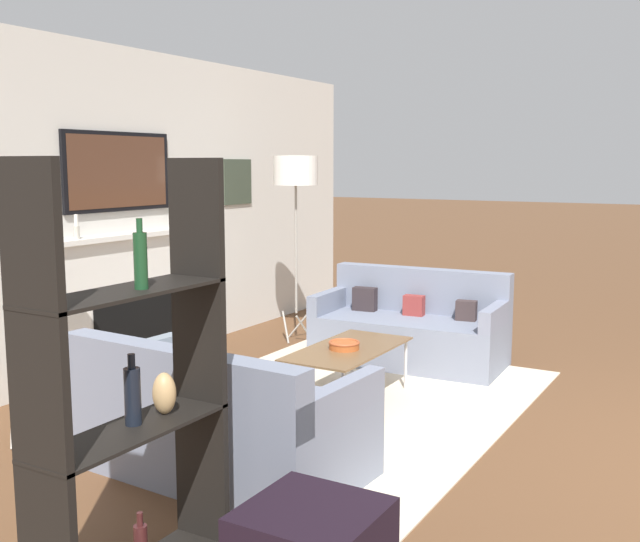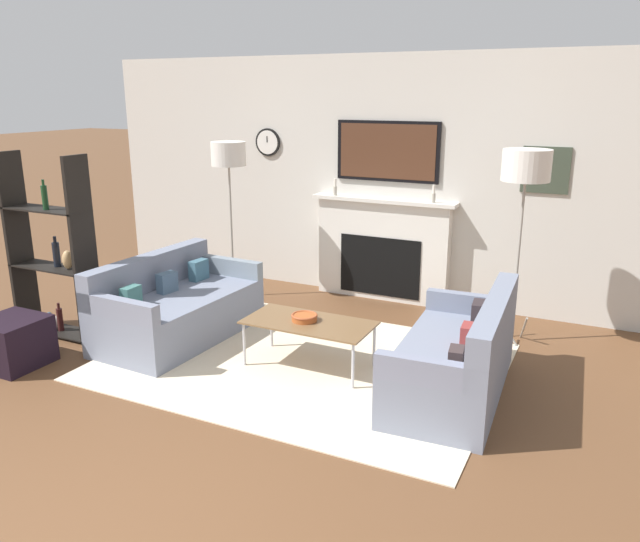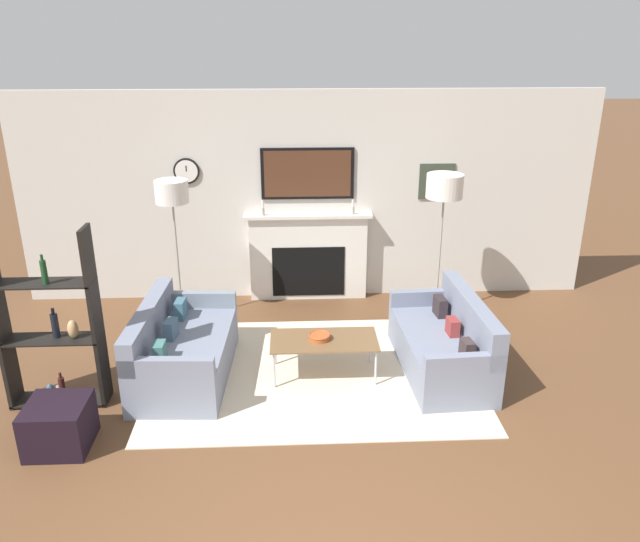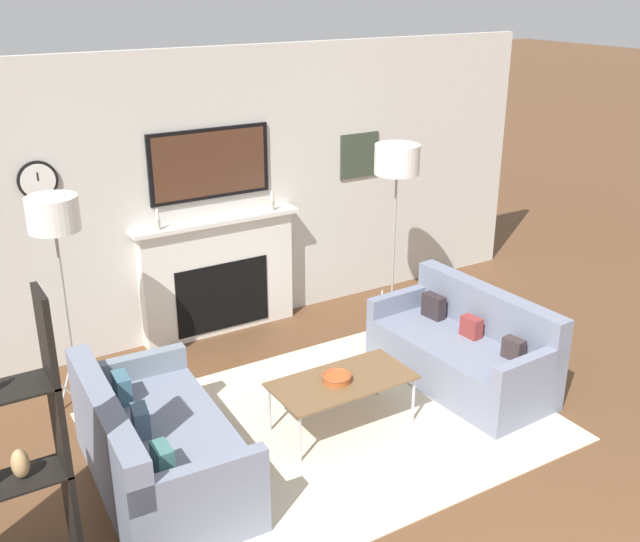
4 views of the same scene
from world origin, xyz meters
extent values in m
cube|color=beige|center=(0.00, 4.99, 1.35)|extent=(7.38, 0.07, 2.70)
cube|color=silver|center=(0.00, 4.88, 0.56)|extent=(1.53, 0.16, 1.12)
cube|color=black|center=(0.00, 4.79, 0.40)|extent=(0.95, 0.01, 0.67)
cube|color=silver|center=(0.00, 4.86, 1.14)|extent=(1.65, 0.22, 0.04)
cylinder|color=#B2AD9E|center=(-0.57, 4.83, 1.21)|extent=(0.04, 0.04, 0.10)
cylinder|color=white|center=(-0.57, 4.83, 1.31)|extent=(0.03, 0.03, 0.09)
cylinder|color=#B2AD9E|center=(0.57, 4.83, 1.21)|extent=(0.04, 0.04, 0.10)
cylinder|color=white|center=(0.57, 4.83, 1.31)|extent=(0.03, 0.03, 0.09)
cube|color=black|center=(0.00, 4.94, 1.67)|extent=(1.18, 0.04, 0.65)
cube|color=#4C2D1E|center=(0.00, 4.93, 1.67)|extent=(1.10, 0.01, 0.59)
cylinder|color=black|center=(-1.52, 4.94, 1.72)|extent=(0.33, 0.02, 0.33)
cylinder|color=silver|center=(-1.52, 4.93, 1.72)|extent=(0.28, 0.00, 0.28)
cube|color=black|center=(-1.52, 4.93, 1.75)|extent=(0.01, 0.00, 0.07)
cube|color=#374133|center=(1.66, 4.95, 1.55)|extent=(0.46, 0.02, 0.46)
cube|color=beige|center=(0.00, 2.88, 0.01)|extent=(3.34, 2.44, 0.01)
cube|color=slate|center=(-1.32, 2.88, 0.22)|extent=(0.94, 1.65, 0.44)
cube|color=slate|center=(-1.67, 2.90, 0.61)|extent=(0.24, 1.62, 0.34)
cube|color=gray|center=(-1.29, 3.63, 0.53)|extent=(0.87, 0.14, 0.18)
cube|color=slate|center=(-1.36, 2.12, 0.53)|extent=(0.87, 0.14, 0.18)
cube|color=#3C6274|center=(-1.43, 3.36, 0.55)|extent=(0.12, 0.21, 0.21)
cube|color=#475F76|center=(-1.45, 2.89, 0.54)|extent=(0.13, 0.21, 0.19)
cube|color=#3D6F6B|center=(-1.47, 2.41, 0.54)|extent=(0.10, 0.19, 0.18)
cube|color=slate|center=(1.32, 2.88, 0.21)|extent=(0.85, 1.65, 0.41)
cube|color=slate|center=(1.62, 2.89, 0.61)|extent=(0.24, 1.62, 0.40)
cube|color=slate|center=(1.36, 2.12, 0.50)|extent=(0.77, 0.14, 0.18)
cube|color=slate|center=(1.28, 3.64, 0.50)|extent=(0.77, 0.14, 0.18)
cube|color=#392C2C|center=(1.46, 2.41, 0.50)|extent=(0.12, 0.18, 0.17)
cube|color=maroon|center=(1.44, 2.88, 0.50)|extent=(0.11, 0.18, 0.18)
cube|color=#2E2527|center=(1.41, 3.36, 0.52)|extent=(0.12, 0.22, 0.21)
cube|color=brown|center=(0.10, 2.83, 0.41)|extent=(1.10, 0.55, 0.02)
cylinder|color=#B7B7BC|center=(-0.41, 2.60, 0.20)|extent=(0.02, 0.02, 0.40)
cylinder|color=#B7B7BC|center=(0.61, 2.60, 0.20)|extent=(0.02, 0.02, 0.40)
cylinder|color=#B7B7BC|center=(-0.41, 3.06, 0.20)|extent=(0.02, 0.02, 0.40)
cylinder|color=#B7B7BC|center=(0.61, 3.06, 0.20)|extent=(0.02, 0.02, 0.40)
cylinder|color=#AE5325|center=(0.05, 2.84, 0.44)|extent=(0.22, 0.22, 0.05)
torus|color=#A74C28|center=(0.05, 2.84, 0.46)|extent=(0.23, 0.23, 0.02)
cylinder|color=#9E998E|center=(-1.47, 4.22, 0.14)|extent=(0.09, 0.23, 0.28)
cylinder|color=#9E998E|center=(-1.66, 4.27, 0.14)|extent=(0.17, 0.19, 0.28)
cylinder|color=#9E998E|center=(-1.60, 4.08, 0.14)|extent=(0.23, 0.07, 0.28)
cylinder|color=#9E998E|center=(-1.58, 4.19, 0.89)|extent=(0.02, 0.02, 1.24)
cylinder|color=white|center=(-1.58, 4.19, 1.64)|extent=(0.38, 0.38, 0.26)
cylinder|color=#9E998E|center=(1.68, 4.22, 0.14)|extent=(0.09, 0.23, 0.29)
cylinder|color=#9E998E|center=(1.50, 4.27, 0.14)|extent=(0.17, 0.19, 0.29)
cylinder|color=#9E998E|center=(1.55, 4.08, 0.14)|extent=(0.23, 0.07, 0.29)
cylinder|color=#9E998E|center=(1.58, 4.19, 0.90)|extent=(0.02, 0.02, 1.26)
cylinder|color=white|center=(1.58, 4.19, 1.67)|extent=(0.43, 0.43, 0.28)
cube|color=black|center=(-2.89, 2.45, 0.88)|extent=(0.04, 0.28, 1.76)
cube|color=black|center=(-2.03, 2.45, 0.88)|extent=(0.04, 0.28, 1.76)
cube|color=black|center=(-2.46, 2.45, 0.03)|extent=(0.90, 0.28, 0.02)
cube|color=black|center=(-2.46, 2.45, 0.68)|extent=(0.90, 0.28, 0.01)
cube|color=black|center=(-2.46, 2.45, 1.24)|extent=(0.90, 0.28, 0.02)
cylinder|color=black|center=(-2.42, 2.48, 0.80)|extent=(0.07, 0.07, 0.24)
cylinder|color=black|center=(-2.42, 2.48, 0.95)|extent=(0.03, 0.03, 0.06)
cylinder|color=#3D1919|center=(-2.44, 2.44, 0.15)|extent=(0.06, 0.06, 0.23)
cylinder|color=#3D1919|center=(-2.44, 2.44, 0.29)|extent=(0.03, 0.03, 0.06)
ellipsoid|color=#385165|center=(-2.54, 2.41, 0.13)|extent=(0.09, 0.09, 0.19)
cylinder|color=#194223|center=(-2.41, 2.42, 1.36)|extent=(0.05, 0.05, 0.22)
cylinder|color=#194223|center=(-2.41, 2.42, 1.50)|extent=(0.02, 0.02, 0.06)
ellipsoid|color=gray|center=(-2.48, 2.45, 0.11)|extent=(0.08, 0.08, 0.15)
ellipsoid|color=tan|center=(-2.26, 2.46, 0.77)|extent=(0.10, 0.10, 0.18)
cube|color=black|center=(-2.23, 1.75, 0.21)|extent=(0.51, 0.51, 0.42)
camera|label=1|loc=(-4.57, 0.35, 1.74)|focal=42.00mm
camera|label=2|loc=(2.35, -1.60, 2.29)|focal=35.00mm
camera|label=3|loc=(-0.21, -2.84, 3.37)|focal=35.00mm
camera|label=4|loc=(-2.63, -1.34, 3.27)|focal=42.00mm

